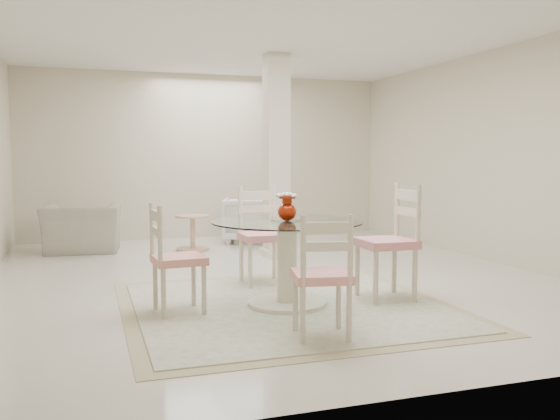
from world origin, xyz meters
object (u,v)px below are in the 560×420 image
object	(u,v)px
dining_chair_north	(261,227)
recliner_taupe	(82,228)
column	(276,156)
dining_table	(287,263)
dining_chair_south	(323,267)
red_vase	(287,207)
side_table	(193,234)
dining_chair_east	(394,233)
dining_chair_west	(171,251)
armchair_white	(248,220)

from	to	relation	value
dining_chair_north	recliner_taupe	xyz separation A→B (m)	(-1.81, 2.83, -0.26)
column	dining_table	xyz separation A→B (m)	(-0.76, -2.68, -0.96)
dining_chair_south	recliner_taupe	world-z (taller)	dining_chair_south
column	red_vase	distance (m)	2.82
dining_chair_south	dining_table	bearing A→B (deg)	-82.90
dining_table	side_table	xyz separation A→B (m)	(-0.24, 3.48, -0.16)
dining_chair_south	side_table	bearing A→B (deg)	-76.80
side_table	dining_chair_east	bearing A→B (deg)	-70.22
column	dining_chair_west	size ratio (longest dim) A/B	2.60
dining_chair_north	armchair_white	bearing A→B (deg)	77.85
dining_table	dining_chair_west	size ratio (longest dim) A/B	1.29
dining_chair_east	dining_chair_north	world-z (taller)	dining_chair_east
dining_chair_south	dining_chair_north	bearing A→B (deg)	-82.55
dining_chair_north	recliner_taupe	world-z (taller)	dining_chair_north
dining_chair_north	armchair_white	distance (m)	3.13
red_vase	dining_chair_east	xyz separation A→B (m)	(1.03, -0.06, -0.26)
column	recliner_taupe	xyz separation A→B (m)	(-2.51, 1.18, -1.02)
dining_chair_west	recliner_taupe	xyz separation A→B (m)	(-0.73, 3.80, -0.21)
dining_chair_east	dining_chair_south	distance (m)	1.46
column	recliner_taupe	distance (m)	2.95
recliner_taupe	red_vase	bearing A→B (deg)	120.82
column	armchair_white	xyz separation A→B (m)	(-0.02, 1.40, -1.00)
red_vase	dining_chair_west	size ratio (longest dim) A/B	0.24
dining_chair_west	armchair_white	bearing A→B (deg)	-28.37
dining_chair_north	side_table	bearing A→B (deg)	97.41
red_vase	armchair_white	size ratio (longest dim) A/B	0.32
dining_chair_south	recliner_taupe	bearing A→B (deg)	-60.00
dining_chair_west	dining_chair_north	bearing A→B (deg)	-52.62
dining_chair_east	dining_chair_south	size ratio (longest dim) A/B	1.17
dining_chair_east	armchair_white	xyz separation A→B (m)	(-0.29, 4.13, -0.28)
red_vase	armchair_white	distance (m)	4.17
side_table	recliner_taupe	bearing A→B (deg)	166.04
dining_table	dining_chair_west	bearing A→B (deg)	177.19
column	dining_chair_west	xyz separation A→B (m)	(-1.77, -2.63, -0.80)
dining_table	column	bearing A→B (deg)	74.16
red_vase	dining_chair_north	xyz separation A→B (m)	(0.06, 1.02, -0.29)
dining_chair_east	dining_chair_west	distance (m)	2.05
dining_table	dining_chair_east	world-z (taller)	dining_chair_east
dining_chair_north	dining_chair_south	xyz separation A→B (m)	(-0.12, -2.04, -0.06)
recliner_taupe	armchair_white	world-z (taller)	armchair_white
armchair_white	side_table	world-z (taller)	armchair_white
red_vase	recliner_taupe	size ratio (longest dim) A/B	0.24
dining_table	side_table	bearing A→B (deg)	94.03
dining_chair_south	side_table	xyz separation A→B (m)	(-0.18, 4.49, -0.30)
dining_chair_south	side_table	world-z (taller)	dining_chair_south
recliner_taupe	dining_chair_west	bearing A→B (deg)	107.30
dining_chair_south	armchair_white	bearing A→B (deg)	-88.05
dining_chair_north	red_vase	bearing A→B (deg)	-92.70
dining_chair_west	armchair_white	xyz separation A→B (m)	(1.75, 4.02, -0.19)
dining_chair_south	dining_chair_west	bearing A→B (deg)	-37.36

